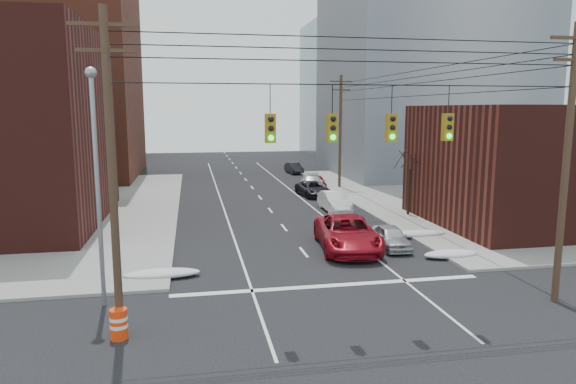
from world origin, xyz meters
name	(u,v)px	position (x,y,z in m)	size (l,w,h in m)	color
ground	(384,353)	(0.00, 0.00, 0.00)	(160.00, 160.00, 0.00)	black
sidewalk_ne	(553,193)	(27.00, 27.00, 0.07)	(40.00, 40.00, 0.15)	gray
building_brick_tall	(20,42)	(-24.00, 48.00, 15.00)	(24.00, 20.00, 30.00)	brown
building_brick_far	(63,120)	(-26.00, 74.00, 6.00)	(22.00, 18.00, 12.00)	#461915
building_office	(426,69)	(22.00, 44.00, 12.50)	(22.00, 20.00, 25.00)	gray
building_glass	(368,90)	(24.00, 70.00, 11.00)	(20.00, 18.00, 22.00)	gray
building_storefront	(551,165)	(18.00, 16.00, 4.00)	(16.00, 12.00, 8.00)	#461915
utility_pole_left	(112,170)	(-8.50, 3.00, 5.78)	(2.20, 0.28, 11.00)	#473323
utility_pole_right	(566,160)	(8.50, 3.00, 5.78)	(2.20, 0.28, 11.00)	#473323
utility_pole_far	(340,130)	(8.50, 34.00, 5.78)	(2.20, 0.28, 11.00)	#473323
traffic_signals	(362,126)	(0.10, 2.97, 7.17)	(17.00, 0.42, 2.02)	black
street_light	(96,168)	(-9.50, 6.00, 5.54)	(0.44, 0.44, 9.32)	gray
bare_tree	(409,185)	(9.59, 20.00, 2.32)	(2.09, 2.20, 4.93)	black
snow_nw	(162,274)	(-7.40, 9.00, 0.21)	(3.50, 1.08, 0.42)	silver
snow_ne	(451,254)	(7.40, 9.50, 0.21)	(3.00, 1.08, 0.42)	silver
snow_east_far	(415,234)	(7.40, 14.00, 0.21)	(4.00, 1.08, 0.42)	silver
red_pickup	(347,233)	(2.52, 12.16, 0.92)	(3.07, 6.65, 1.85)	maroon
parked_car_a	(391,237)	(5.03, 11.94, 0.64)	(1.51, 3.75, 1.28)	silver
parked_car_b	(334,201)	(4.80, 22.78, 0.76)	(1.61, 4.61, 1.52)	white
parked_car_c	(313,189)	(4.80, 29.91, 0.66)	(2.19, 4.75, 1.32)	black
parked_car_d	(312,183)	(5.48, 32.93, 0.74)	(2.08, 5.12, 1.49)	#ABABAF
parked_car_e	(317,182)	(6.40, 34.64, 0.62)	(1.47, 3.64, 1.24)	maroon
parked_car_f	(294,168)	(6.40, 46.50, 0.66)	(1.40, 4.02, 1.32)	black
lot_car_a	(31,219)	(-15.92, 19.39, 0.94)	(1.66, 4.77, 1.57)	silver
lot_car_b	(61,202)	(-15.75, 26.29, 0.79)	(2.12, 4.61, 1.28)	#B7B6BC
lot_car_c	(22,205)	(-18.09, 25.03, 0.88)	(2.05, 5.03, 1.46)	black
lot_car_d	(54,195)	(-17.09, 29.78, 0.81)	(1.55, 3.85, 1.31)	#B4B5BA
construction_barrel	(119,324)	(-8.50, 2.69, 0.55)	(0.75, 0.75, 1.06)	#F3370C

